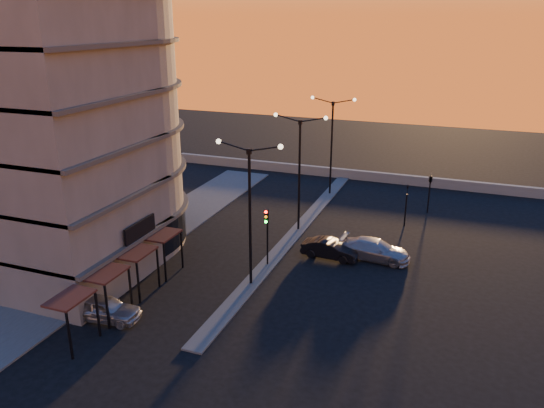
% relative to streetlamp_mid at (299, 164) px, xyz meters
% --- Properties ---
extents(ground, '(120.00, 120.00, 0.00)m').
position_rel_streetlamp_mid_xyz_m(ground, '(0.00, -10.00, -5.59)').
color(ground, black).
rests_on(ground, ground).
extents(sidewalk_west, '(5.00, 40.00, 0.12)m').
position_rel_streetlamp_mid_xyz_m(sidewalk_west, '(-10.50, -6.00, -5.53)').
color(sidewalk_west, '#464644').
rests_on(sidewalk_west, ground).
extents(median, '(1.20, 36.00, 0.12)m').
position_rel_streetlamp_mid_xyz_m(median, '(0.00, 0.00, -5.53)').
color(median, '#464644').
rests_on(median, ground).
extents(parapet, '(44.00, 0.50, 1.00)m').
position_rel_streetlamp_mid_xyz_m(parapet, '(2.00, 16.00, -5.09)').
color(parapet, slate).
rests_on(parapet, ground).
extents(building, '(14.35, 17.08, 25.00)m').
position_rel_streetlamp_mid_xyz_m(building, '(-14.00, -9.97, 6.32)').
color(building, '#645F58').
rests_on(building, ground).
extents(streetlamp_near, '(4.32, 0.32, 9.51)m').
position_rel_streetlamp_mid_xyz_m(streetlamp_near, '(0.00, -10.00, 0.00)').
color(streetlamp_near, black).
rests_on(streetlamp_near, ground).
extents(streetlamp_mid, '(4.32, 0.32, 9.51)m').
position_rel_streetlamp_mid_xyz_m(streetlamp_mid, '(0.00, 0.00, 0.00)').
color(streetlamp_mid, black).
rests_on(streetlamp_mid, ground).
extents(streetlamp_far, '(4.32, 0.32, 9.51)m').
position_rel_streetlamp_mid_xyz_m(streetlamp_far, '(0.00, 10.00, 0.00)').
color(streetlamp_far, black).
rests_on(streetlamp_far, ground).
extents(traffic_light_main, '(0.28, 0.44, 4.25)m').
position_rel_streetlamp_mid_xyz_m(traffic_light_main, '(0.00, -7.13, -2.70)').
color(traffic_light_main, black).
rests_on(traffic_light_main, ground).
extents(signal_east_a, '(0.13, 0.16, 3.60)m').
position_rel_streetlamp_mid_xyz_m(signal_east_a, '(8.00, 4.00, -3.66)').
color(signal_east_a, black).
rests_on(signal_east_a, ground).
extents(signal_east_b, '(0.42, 1.99, 3.60)m').
position_rel_streetlamp_mid_xyz_m(signal_east_b, '(9.50, 8.00, -2.49)').
color(signal_east_b, black).
rests_on(signal_east_b, ground).
extents(car_hatchback, '(4.37, 2.17, 1.43)m').
position_rel_streetlamp_mid_xyz_m(car_hatchback, '(-6.19, -16.88, -4.88)').
color(car_hatchback, '#999BA0').
rests_on(car_hatchback, ground).
extents(car_sedan, '(4.22, 1.71, 1.36)m').
position_rel_streetlamp_mid_xyz_m(car_sedan, '(3.77, -4.20, -4.91)').
color(car_sedan, black).
rests_on(car_sedan, ground).
extents(car_wagon, '(5.17, 2.43, 1.46)m').
position_rel_streetlamp_mid_xyz_m(car_wagon, '(6.84, -3.28, -4.86)').
color(car_wagon, '#95979C').
rests_on(car_wagon, ground).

